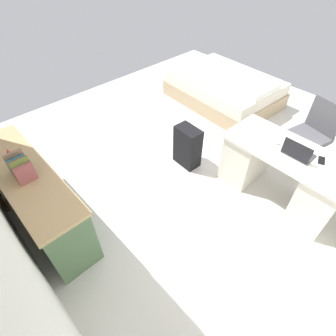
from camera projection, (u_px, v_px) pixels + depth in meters
ground_plane at (205, 159)px, 3.94m from camera, size 6.11×6.11×0.00m
desk at (281, 173)px, 3.20m from camera, size 1.45×0.68×0.73m
office_chair at (310, 138)px, 3.63m from camera, size 0.56×0.56×0.94m
credenza at (36, 197)px, 2.91m from camera, size 1.80×0.48×0.79m
bed at (224, 89)px, 4.99m from camera, size 1.98×1.51×0.58m
suitcase_black at (187, 147)px, 3.69m from camera, size 0.37×0.24×0.60m
laptop at (298, 152)px, 2.87m from camera, size 0.31×0.22×0.21m
computer_mouse at (277, 142)px, 3.05m from camera, size 0.06×0.10×0.03m
cell_phone_near_laptop at (321, 160)px, 2.84m from camera, size 0.11×0.15×0.01m
book_row at (21, 167)px, 2.53m from camera, size 0.28×0.17×0.24m
figurine_small at (9, 153)px, 2.76m from camera, size 0.08×0.08×0.11m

